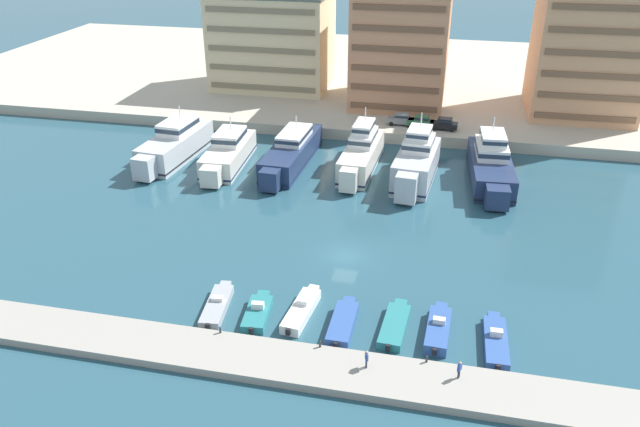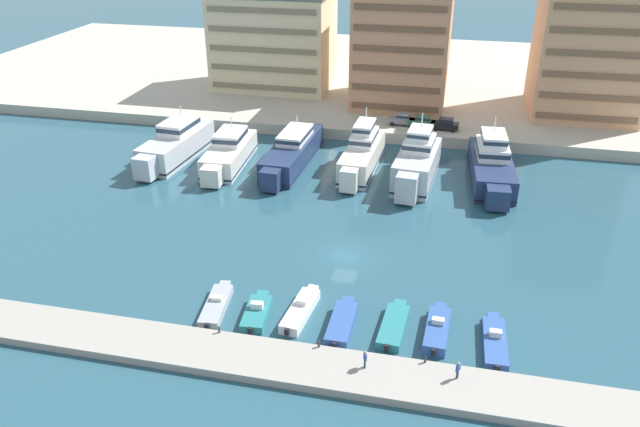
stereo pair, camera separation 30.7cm
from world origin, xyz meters
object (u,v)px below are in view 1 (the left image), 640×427
Objects in this scene: yacht_navy_center_right at (491,164)px; motorboat_teal_left at (258,312)px; yacht_silver_center at (416,163)px; motorboat_blue_center_left at (343,323)px; motorboat_grey_far_left at (217,305)px; car_grey_far_left at (401,119)px; yacht_silver_far_left at (175,145)px; yacht_ivory_center_left at (361,153)px; yacht_navy_mid_left at (291,152)px; motorboat_white_mid_left at (302,310)px; pedestrian_mid_deck at (460,368)px; car_green_left at (421,121)px; motorboat_blue_center_right at (438,329)px; pedestrian_near_edge at (367,358)px; yacht_ivory_left at (228,153)px; motorboat_blue_mid_right at (496,341)px; car_black_mid_left at (444,123)px; motorboat_teal_center at (395,325)px.

motorboat_teal_left is (-20.77, -34.95, -1.72)m from yacht_navy_center_right.
motorboat_blue_center_left is (-3.58, -32.38, -2.08)m from yacht_silver_center.
car_grey_far_left reaches higher than motorboat_grey_far_left.
yacht_ivory_center_left is (26.13, 2.10, 0.13)m from yacht_silver_far_left.
yacht_navy_mid_left reaches higher than motorboat_white_mid_left.
motorboat_blue_center_left is 4.48× the size of pedestrian_mid_deck.
motorboat_blue_center_right is at bearing -84.00° from car_green_left.
yacht_navy_mid_left is 26.68m from yacht_navy_center_right.
motorboat_blue_center_right is 4.35× the size of pedestrian_near_edge.
yacht_ivory_left is 25.64m from yacht_silver_center.
pedestrian_mid_deck reaches higher than motorboat_teal_left.
motorboat_blue_mid_right is 48.64m from car_black_mid_left.
yacht_navy_mid_left is 4.85× the size of car_grey_far_left.
car_green_left reaches higher than motorboat_teal_left.
yacht_silver_center is at bearing -100.17° from car_black_mid_left.
motorboat_grey_far_left is 0.95× the size of motorboat_blue_mid_right.
motorboat_blue_mid_right is at bearing -5.98° from motorboat_blue_center_right.
yacht_ivory_left reaches higher than motorboat_blue_mid_right.
motorboat_white_mid_left is at bearing -50.60° from yacht_silver_far_left.
pedestrian_mid_deck is (6.84, -54.05, -1.02)m from car_green_left.
yacht_silver_far_left is 2.52× the size of motorboat_grey_far_left.
car_green_left is 54.39m from pedestrian_near_edge.
motorboat_blue_center_right is (12.02, -0.18, 0.03)m from motorboat_white_mid_left.
motorboat_white_mid_left is at bearing 179.15° from motorboat_blue_center_right.
pedestrian_near_edge is at bearing -93.88° from car_black_mid_left.
yacht_ivory_left reaches higher than car_black_mid_left.
car_grey_far_left is at bearing 99.53° from motorboat_blue_center_right.
motorboat_blue_center_right is 4.48× the size of pedestrian_mid_deck.
yacht_navy_mid_left is at bearing -144.97° from car_black_mid_left.
yacht_navy_center_right reaches higher than pedestrian_mid_deck.
motorboat_teal_left reaches higher than motorboat_grey_far_left.
yacht_ivory_left is at bearing 120.05° from motorboat_white_mid_left.
motorboat_teal_left is 3.82× the size of pedestrian_near_edge.
car_black_mid_left is at bearing 97.49° from motorboat_blue_mid_right.
motorboat_blue_mid_right is (20.52, 0.41, 0.00)m from motorboat_teal_left.
yacht_ivory_center_left reaches higher than pedestrian_near_edge.
motorboat_blue_mid_right is 1.77× the size of car_black_mid_left.
yacht_silver_center reaches higher than yacht_ivory_left.
car_green_left is at bearing 77.66° from motorboat_teal_left.
yacht_navy_center_right is 41.65m from pedestrian_near_edge.
yacht_silver_far_left reaches higher than car_black_mid_left.
car_black_mid_left reaches higher than pedestrian_near_edge.
yacht_navy_center_right is 35.27m from motorboat_teal_center.
yacht_navy_mid_left is 4.73× the size of car_green_left.
yacht_silver_far_left is 11.23× the size of pedestrian_near_edge.
yacht_ivory_left reaches higher than motorboat_blue_center_right.
yacht_silver_center is 16.63m from car_green_left.
car_black_mid_left reaches higher than motorboat_teal_center.
yacht_silver_far_left is at bearing 136.43° from pedestrian_mid_deck.
pedestrian_near_edge is at bearing -104.24° from yacht_navy_center_right.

